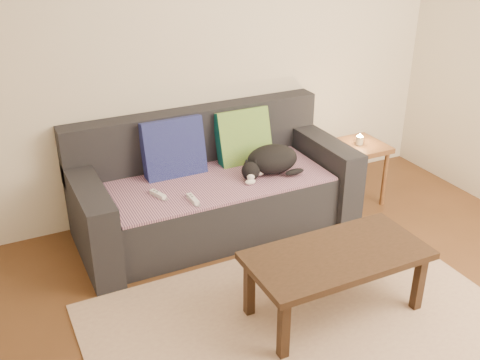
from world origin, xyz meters
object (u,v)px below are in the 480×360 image
(wii_remote_a, at_px, (158,194))
(wii_remote_b, at_px, (193,199))
(side_table, at_px, (358,154))
(cat, at_px, (271,160))
(coffee_table, at_px, (337,260))
(sofa, at_px, (213,190))

(wii_remote_a, xyz_separation_m, wii_remote_b, (0.19, -0.18, 0.00))
(wii_remote_b, xyz_separation_m, side_table, (1.55, 0.18, -0.03))
(wii_remote_b, bearing_deg, cat, -77.53)
(side_table, bearing_deg, coffee_table, -131.36)
(wii_remote_a, xyz_separation_m, side_table, (1.74, 0.01, -0.03))
(side_table, bearing_deg, sofa, 173.45)
(wii_remote_a, bearing_deg, side_table, -108.79)
(sofa, distance_m, coffee_table, 1.32)
(wii_remote_b, distance_m, side_table, 1.56)
(cat, relative_size, wii_remote_a, 3.62)
(coffee_table, bearing_deg, cat, 81.23)
(sofa, distance_m, side_table, 1.27)
(wii_remote_b, relative_size, coffee_table, 0.14)
(wii_remote_a, relative_size, coffee_table, 0.14)
(cat, height_order, side_table, cat)
(sofa, xyz_separation_m, cat, (0.42, -0.15, 0.23))
(sofa, relative_size, wii_remote_a, 14.00)
(cat, distance_m, coffee_table, 1.17)
(sofa, distance_m, wii_remote_b, 0.46)
(coffee_table, bearing_deg, side_table, 48.64)
(cat, height_order, wii_remote_a, cat)
(cat, height_order, wii_remote_b, cat)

